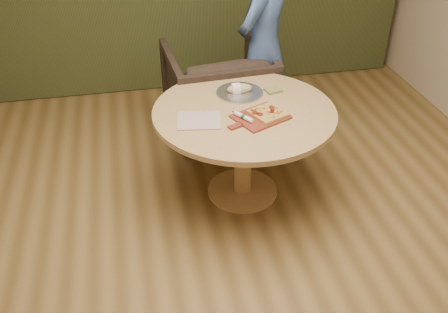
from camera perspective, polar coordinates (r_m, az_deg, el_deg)
room_shell at (r=2.52m, az=2.81°, el=8.66°), size 5.04×6.04×2.84m
pedestal_table at (r=3.67m, az=2.29°, el=3.46°), size 1.33×1.33×0.75m
pizza_paddle at (r=3.50m, az=4.06°, el=4.49°), size 0.47×0.40×0.01m
flatbread_pizza at (r=3.51m, az=5.03°, el=4.96°), size 0.29×0.29×0.04m
cutlery_roll at (r=3.45m, az=2.27°, el=4.55°), size 0.13×0.18×0.03m
newspaper at (r=3.46m, az=-2.88°, el=4.14°), size 0.33×0.29×0.01m
serving_tray at (r=3.82m, az=1.80°, el=7.29°), size 0.36×0.36×0.02m
bread_roll at (r=3.80m, az=1.67°, el=7.77°), size 0.19×0.09×0.09m
green_packet at (r=3.87m, az=5.63°, el=7.56°), size 0.14×0.12×0.02m
armchair at (r=4.58m, az=-0.70°, el=8.00°), size 0.95×0.90×0.92m
person_standing at (r=4.34m, az=4.55°, el=12.42°), size 0.75×0.75×1.76m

